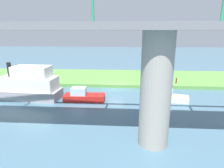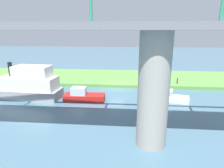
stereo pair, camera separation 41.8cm
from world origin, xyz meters
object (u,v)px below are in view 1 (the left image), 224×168
object	(u,v)px
bridge_pylon	(156,91)
person_on_bank	(145,77)
motorboat_red	(27,85)
mooring_post	(176,81)
motorboat_white	(83,96)
riverboat_paddlewheel	(169,97)

from	to	relation	value
bridge_pylon	person_on_bank	world-z (taller)	bridge_pylon
motorboat_red	person_on_bank	bearing A→B (deg)	-151.86
person_on_bank	mooring_post	size ratio (longest dim) A/B	1.56
bridge_pylon	motorboat_white	world-z (taller)	bridge_pylon
person_on_bank	mooring_post	world-z (taller)	person_on_bank
bridge_pylon	motorboat_white	size ratio (longest dim) A/B	1.66
mooring_post	motorboat_red	bearing A→B (deg)	18.96
motorboat_red	riverboat_paddlewheel	size ratio (longest dim) A/B	2.05
bridge_pylon	person_on_bank	size ratio (longest dim) A/B	6.25
mooring_post	riverboat_paddlewheel	size ratio (longest dim) A/B	0.19
motorboat_white	mooring_post	bearing A→B (deg)	-150.85
bridge_pylon	motorboat_white	distance (m)	12.58
mooring_post	riverboat_paddlewheel	distance (m)	7.24
bridge_pylon	person_on_bank	distance (m)	18.61
bridge_pylon	riverboat_paddlewheel	world-z (taller)	bridge_pylon
motorboat_white	riverboat_paddlewheel	xyz separation A→B (m)	(-11.02, -0.78, -0.09)
person_on_bank	motorboat_red	xyz separation A→B (m)	(16.19, 8.66, 0.56)
person_on_bank	mooring_post	distance (m)	5.02
person_on_bank	motorboat_white	world-z (taller)	person_on_bank
bridge_pylon	person_on_bank	bearing A→B (deg)	-93.53
person_on_bank	mooring_post	xyz separation A→B (m)	(-4.80, 1.45, -0.25)
motorboat_red	riverboat_paddlewheel	bearing A→B (deg)	-178.65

